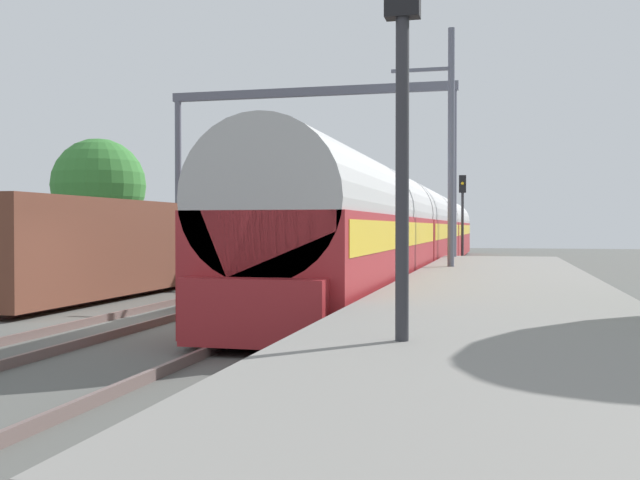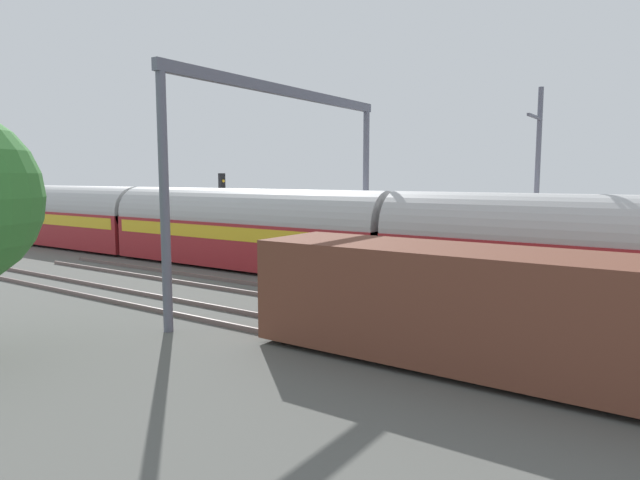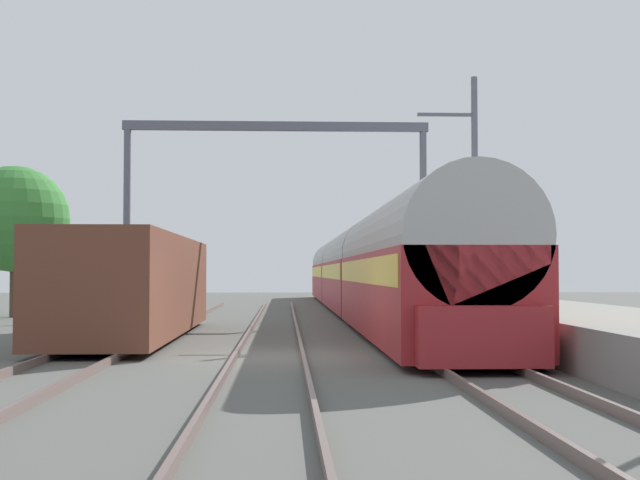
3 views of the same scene
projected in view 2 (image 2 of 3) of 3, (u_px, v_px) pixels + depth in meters
The scene contains 6 objects.
passenger_train at pixel (244, 229), 27.34m from camera, with size 2.93×49.20×3.82m.
freight_car at pixel (516, 313), 12.48m from camera, with size 2.80×13.00×2.70m.
person_crossing at pixel (380, 256), 24.48m from camera, with size 0.46×0.44×1.73m.
railway_signal_far at pixel (222, 204), 30.64m from camera, with size 0.36×0.30×4.75m.
catenary_gantry at pixel (288, 148), 20.49m from camera, with size 12.17×0.28×7.86m.
catenary_pole_east_mid at pixel (536, 187), 21.60m from camera, with size 1.90×0.20×8.00m.
Camera 2 is at (-16.49, 2.41, 4.56)m, focal length 30.89 mm.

